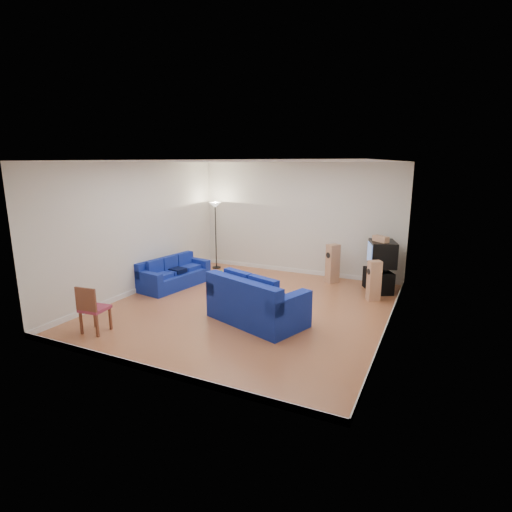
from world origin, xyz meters
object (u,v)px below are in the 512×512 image
at_px(sofa_loveseat, 255,305).
at_px(tv_stand, 378,280).
at_px(sofa_three_seat, 173,276).
at_px(television, 382,254).
at_px(coffee_table, 230,287).

relative_size(sofa_loveseat, tv_stand, 2.48).
relative_size(sofa_three_seat, sofa_loveseat, 0.92).
height_order(sofa_three_seat, tv_stand, sofa_three_seat).
bearing_deg(television, sofa_loveseat, -49.29).
xyz_separation_m(tv_stand, television, (0.04, 0.05, 0.69)).
bearing_deg(sofa_loveseat, television, 78.14).
xyz_separation_m(sofa_loveseat, television, (1.97, 3.25, 0.59)).
xyz_separation_m(coffee_table, television, (3.14, 2.18, 0.67)).
xyz_separation_m(sofa_three_seat, tv_stand, (4.94, 1.89, -0.01)).
distance_m(tv_stand, television, 0.70).
bearing_deg(sofa_three_seat, tv_stand, 119.86).
bearing_deg(sofa_three_seat, television, 120.16).
distance_m(sofa_loveseat, television, 3.85).
distance_m(coffee_table, tv_stand, 3.75).
height_order(coffee_table, television, television).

